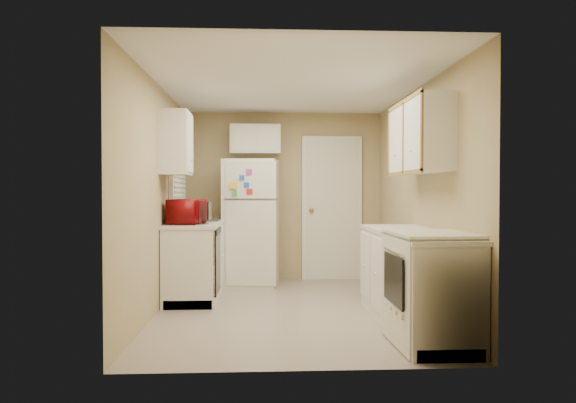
{
  "coord_description": "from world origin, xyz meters",
  "views": [
    {
      "loc": [
        -0.29,
        -5.49,
        1.28
      ],
      "look_at": [
        0.0,
        0.5,
        1.15
      ],
      "focal_mm": 32.0,
      "sensor_mm": 36.0,
      "label": 1
    }
  ],
  "objects": [
    {
      "name": "interior_door",
      "position": [
        0.7,
        1.86,
        1.02
      ],
      "size": [
        0.86,
        0.06,
        2.08
      ],
      "primitive_type": "cube",
      "color": "beige",
      "rests_on": "floor"
    },
    {
      "name": "floor",
      "position": [
        0.0,
        0.0,
        0.0
      ],
      "size": [
        3.8,
        3.8,
        0.0
      ],
      "primitive_type": "plane",
      "color": "#AB9D8A",
      "rests_on": "ground"
    },
    {
      "name": "wall_right",
      "position": [
        1.4,
        0.0,
        1.2
      ],
      "size": [
        3.8,
        3.8,
        0.0
      ],
      "primitive_type": "plane",
      "color": "tan",
      "rests_on": "floor"
    },
    {
      "name": "wall_back",
      "position": [
        0.0,
        1.9,
        1.2
      ],
      "size": [
        2.8,
        2.8,
        0.0
      ],
      "primitive_type": "plane",
      "color": "tan",
      "rests_on": "floor"
    },
    {
      "name": "window_blinds",
      "position": [
        -1.36,
        1.05,
        1.6
      ],
      "size": [
        0.1,
        0.98,
        1.08
      ],
      "primitive_type": "cube",
      "color": "silver",
      "rests_on": "wall_left"
    },
    {
      "name": "microwave",
      "position": [
        -1.15,
        0.36,
        1.05
      ],
      "size": [
        0.53,
        0.34,
        0.33
      ],
      "primitive_type": "imported",
      "rotation": [
        0.0,
        0.0,
        1.44
      ],
      "color": "maroon",
      "rests_on": "left_counter"
    },
    {
      "name": "refrigerator",
      "position": [
        -0.45,
        1.5,
        0.85
      ],
      "size": [
        0.78,
        0.76,
        1.69
      ],
      "primitive_type": "cube",
      "rotation": [
        0.0,
        0.0,
        -0.13
      ],
      "color": "beige",
      "rests_on": "floor"
    },
    {
      "name": "upper_cabinet_right",
      "position": [
        1.25,
        -0.5,
        1.8
      ],
      "size": [
        0.3,
        1.2,
        0.7
      ],
      "primitive_type": "cube",
      "color": "silver",
      "rests_on": "wall_right"
    },
    {
      "name": "wall_front",
      "position": [
        0.0,
        -1.9,
        1.2
      ],
      "size": [
        2.8,
        2.8,
        0.0
      ],
      "primitive_type": "plane",
      "color": "tan",
      "rests_on": "floor"
    },
    {
      "name": "soap_bottle",
      "position": [
        -1.15,
        1.39,
        1.0
      ],
      "size": [
        0.13,
        0.13,
        0.21
      ],
      "primitive_type": "imported",
      "rotation": [
        0.0,
        0.0,
        0.42
      ],
      "color": "silver",
      "rests_on": "left_counter"
    },
    {
      "name": "dishwasher",
      "position": [
        -0.81,
        0.3,
        0.49
      ],
      "size": [
        0.03,
        0.58,
        0.72
      ],
      "primitive_type": "cube",
      "color": "black",
      "rests_on": "floor"
    },
    {
      "name": "upper_cabinet_left",
      "position": [
        -1.25,
        0.22,
        1.8
      ],
      "size": [
        0.3,
        0.45,
        0.7
      ],
      "primitive_type": "cube",
      "color": "silver",
      "rests_on": "wall_left"
    },
    {
      "name": "ceiling",
      "position": [
        0.0,
        0.0,
        2.4
      ],
      "size": [
        3.8,
        3.8,
        0.0
      ],
      "primitive_type": "plane",
      "color": "white",
      "rests_on": "floor"
    },
    {
      "name": "right_counter",
      "position": [
        1.1,
        -0.8,
        0.45
      ],
      "size": [
        0.6,
        2.0,
        0.9
      ],
      "primitive_type": "cube",
      "color": "silver",
      "rests_on": "floor"
    },
    {
      "name": "cabinet_over_fridge",
      "position": [
        -0.4,
        1.75,
        2.0
      ],
      "size": [
        0.7,
        0.3,
        0.4
      ],
      "primitive_type": "cube",
      "color": "silver",
      "rests_on": "wall_back"
    },
    {
      "name": "left_counter",
      "position": [
        -1.1,
        0.9,
        0.45
      ],
      "size": [
        0.6,
        1.8,
        0.9
      ],
      "primitive_type": "cube",
      "color": "silver",
      "rests_on": "floor"
    },
    {
      "name": "sink",
      "position": [
        -1.1,
        1.05,
        0.86
      ],
      "size": [
        0.54,
        0.74,
        0.16
      ],
      "primitive_type": "cube",
      "color": "gray",
      "rests_on": "left_counter"
    },
    {
      "name": "wall_left",
      "position": [
        -1.4,
        0.0,
        1.2
      ],
      "size": [
        3.8,
        3.8,
        0.0
      ],
      "primitive_type": "plane",
      "color": "tan",
      "rests_on": "floor"
    },
    {
      "name": "stove",
      "position": [
        1.09,
        -1.36,
        0.47
      ],
      "size": [
        0.66,
        0.8,
        0.95
      ],
      "primitive_type": "cube",
      "rotation": [
        0.0,
        0.0,
        0.04
      ],
      "color": "beige",
      "rests_on": "floor"
    }
  ]
}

